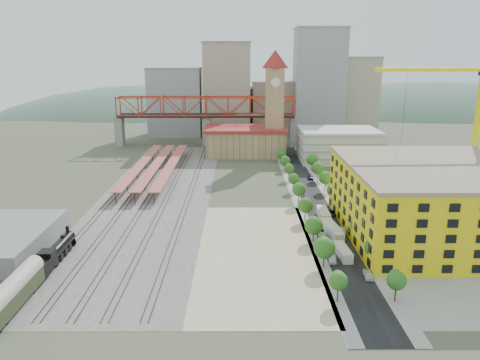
{
  "coord_description": "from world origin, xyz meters",
  "views": [
    {
      "loc": [
        -8.36,
        -135.31,
        45.59
      ],
      "look_at": [
        -7.97,
        -2.09,
        10.0
      ],
      "focal_mm": 35.0,
      "sensor_mm": 36.0,
      "label": 1
    }
  ],
  "objects_px": {
    "coach": "(13,292)",
    "site_trailer_a": "(343,252)",
    "site_trailer_d": "(323,215)",
    "car_0": "(332,259)",
    "site_trailer_c": "(331,229)",
    "locomotive": "(54,254)",
    "construction_building": "(433,200)",
    "clock_tower": "(275,94)",
    "tower_crane": "(469,108)",
    "site_trailer_b": "(333,233)"
  },
  "relations": [
    {
      "from": "clock_tower",
      "to": "locomotive",
      "type": "xyz_separation_m",
      "value": [
        -58.0,
        -117.94,
        -26.45
      ]
    },
    {
      "from": "clock_tower",
      "to": "locomotive",
      "type": "distance_m",
      "value": 134.07
    },
    {
      "from": "tower_crane",
      "to": "site_trailer_b",
      "type": "distance_m",
      "value": 63.46
    },
    {
      "from": "site_trailer_a",
      "to": "car_0",
      "type": "xyz_separation_m",
      "value": [
        -3.0,
        -2.74,
        -0.43
      ]
    },
    {
      "from": "clock_tower",
      "to": "coach",
      "type": "height_order",
      "value": "clock_tower"
    },
    {
      "from": "clock_tower",
      "to": "car_0",
      "type": "relative_size",
      "value": 11.6
    },
    {
      "from": "site_trailer_b",
      "to": "site_trailer_c",
      "type": "xyz_separation_m",
      "value": [
        0.0,
        2.2,
        0.09
      ]
    },
    {
      "from": "construction_building",
      "to": "site_trailer_d",
      "type": "xyz_separation_m",
      "value": [
        -26.0,
        11.67,
        -8.05
      ]
    },
    {
      "from": "coach",
      "to": "site_trailer_a",
      "type": "height_order",
      "value": "coach"
    },
    {
      "from": "construction_building",
      "to": "locomotive",
      "type": "distance_m",
      "value": 94.01
    },
    {
      "from": "site_trailer_c",
      "to": "site_trailer_d",
      "type": "height_order",
      "value": "site_trailer_c"
    },
    {
      "from": "site_trailer_a",
      "to": "site_trailer_d",
      "type": "bearing_deg",
      "value": 86.03
    },
    {
      "from": "site_trailer_c",
      "to": "car_0",
      "type": "xyz_separation_m",
      "value": [
        -3.0,
        -17.13,
        -0.65
      ]
    },
    {
      "from": "locomotive",
      "to": "site_trailer_d",
      "type": "distance_m",
      "value": 72.35
    },
    {
      "from": "site_trailer_d",
      "to": "construction_building",
      "type": "bearing_deg",
      "value": -24.09
    },
    {
      "from": "coach",
      "to": "site_trailer_a",
      "type": "relative_size",
      "value": 2.29
    },
    {
      "from": "clock_tower",
      "to": "coach",
      "type": "bearing_deg",
      "value": -112.9
    },
    {
      "from": "site_trailer_d",
      "to": "car_0",
      "type": "relative_size",
      "value": 2.22
    },
    {
      "from": "site_trailer_b",
      "to": "site_trailer_c",
      "type": "height_order",
      "value": "site_trailer_c"
    },
    {
      "from": "car_0",
      "to": "site_trailer_b",
      "type": "bearing_deg",
      "value": 87.48
    },
    {
      "from": "locomotive",
      "to": "site_trailer_d",
      "type": "height_order",
      "value": "locomotive"
    },
    {
      "from": "clock_tower",
      "to": "coach",
      "type": "relative_size",
      "value": 2.59
    },
    {
      "from": "site_trailer_b",
      "to": "site_trailer_a",
      "type": "bearing_deg",
      "value": -100.9
    },
    {
      "from": "construction_building",
      "to": "locomotive",
      "type": "relative_size",
      "value": 2.1
    },
    {
      "from": "site_trailer_a",
      "to": "site_trailer_d",
      "type": "relative_size",
      "value": 0.88
    },
    {
      "from": "locomotive",
      "to": "site_trailer_c",
      "type": "height_order",
      "value": "locomotive"
    },
    {
      "from": "coach",
      "to": "site_trailer_d",
      "type": "bearing_deg",
      "value": 36.59
    },
    {
      "from": "coach",
      "to": "tower_crane",
      "type": "height_order",
      "value": "tower_crane"
    },
    {
      "from": "site_trailer_b",
      "to": "locomotive",
      "type": "bearing_deg",
      "value": -177.54
    },
    {
      "from": "locomotive",
      "to": "tower_crane",
      "type": "height_order",
      "value": "tower_crane"
    },
    {
      "from": "site_trailer_b",
      "to": "clock_tower",
      "type": "bearing_deg",
      "value": 83.58
    },
    {
      "from": "coach",
      "to": "site_trailer_a",
      "type": "xyz_separation_m",
      "value": [
        66.0,
        22.84,
        -2.15
      ]
    },
    {
      "from": "construction_building",
      "to": "car_0",
      "type": "bearing_deg",
      "value": -149.3
    },
    {
      "from": "site_trailer_c",
      "to": "coach",
      "type": "bearing_deg",
      "value": -157.42
    },
    {
      "from": "clock_tower",
      "to": "site_trailer_d",
      "type": "height_order",
      "value": "clock_tower"
    },
    {
      "from": "site_trailer_a",
      "to": "site_trailer_d",
      "type": "height_order",
      "value": "site_trailer_d"
    },
    {
      "from": "tower_crane",
      "to": "construction_building",
      "type": "bearing_deg",
      "value": -125.24
    },
    {
      "from": "coach",
      "to": "site_trailer_b",
      "type": "distance_m",
      "value": 74.75
    },
    {
      "from": "locomotive",
      "to": "site_trailer_b",
      "type": "relative_size",
      "value": 2.5
    },
    {
      "from": "tower_crane",
      "to": "site_trailer_b",
      "type": "bearing_deg",
      "value": -145.82
    },
    {
      "from": "locomotive",
      "to": "site_trailer_b",
      "type": "height_order",
      "value": "locomotive"
    },
    {
      "from": "locomotive",
      "to": "coach",
      "type": "relative_size",
      "value": 1.2
    },
    {
      "from": "locomotive",
      "to": "coach",
      "type": "height_order",
      "value": "coach"
    },
    {
      "from": "locomotive",
      "to": "tower_crane",
      "type": "relative_size",
      "value": 0.5
    },
    {
      "from": "construction_building",
      "to": "clock_tower",
      "type": "bearing_deg",
      "value": 108.78
    },
    {
      "from": "coach",
      "to": "car_0",
      "type": "bearing_deg",
      "value": 17.7
    },
    {
      "from": "site_trailer_d",
      "to": "site_trailer_c",
      "type": "bearing_deg",
      "value": -89.91
    },
    {
      "from": "clock_tower",
      "to": "site_trailer_c",
      "type": "xyz_separation_m",
      "value": [
        8.0,
        -100.08,
        -27.29
      ]
    },
    {
      "from": "locomotive",
      "to": "car_0",
      "type": "bearing_deg",
      "value": 0.66
    },
    {
      "from": "tower_crane",
      "to": "site_trailer_a",
      "type": "height_order",
      "value": "tower_crane"
    }
  ]
}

